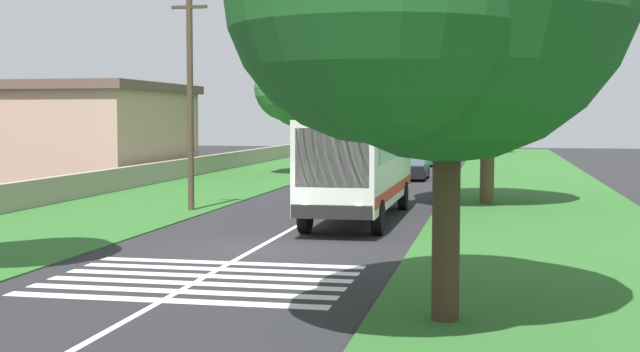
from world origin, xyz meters
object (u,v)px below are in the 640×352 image
object	(u,v)px
roadside_tree_left_2	(377,78)
roadside_tree_left_0	(305,84)
roadside_tree_right_0	(486,89)
roadside_building	(100,131)
trailing_car_3	(395,151)
trailing_car_1	(367,161)
trailing_car_2	(429,157)
roadside_tree_right_1	(484,58)
utility_pole	(190,98)
coach_bus	(361,159)
trailing_car_0	(412,168)

from	to	relation	value
roadside_tree_left_2	roadside_tree_left_0	bearing A→B (deg)	179.62
roadside_tree_right_0	roadside_building	bearing A→B (deg)	150.96
roadside_tree_right_0	trailing_car_3	bearing A→B (deg)	150.47
trailing_car_1	trailing_car_3	bearing A→B (deg)	-0.35
trailing_car_1	trailing_car_3	distance (m)	15.69
trailing_car_2	roadside_building	xyz separation A→B (m)	(-16.88, 18.04, 2.15)
roadside_tree_right_1	roadside_tree_left_2	bearing A→B (deg)	12.61
trailing_car_1	roadside_tree_right_1	bearing A→B (deg)	-159.58
trailing_car_3	utility_pole	world-z (taller)	utility_pole
coach_bus	roadside_tree_left_0	distance (m)	25.20
roadside_tree_left_0	utility_pole	size ratio (longest dim) A/B	1.07
trailing_car_0	trailing_car_3	world-z (taller)	same
trailing_car_0	roadside_tree_left_2	distance (m)	38.02
trailing_car_3	roadside_tree_right_0	bearing A→B (deg)	-29.53
roadside_tree_right_0	roadside_tree_right_1	xyz separation A→B (m)	(-50.04, -0.48, -0.27)
roadside_tree_left_2	trailing_car_3	bearing A→B (deg)	-165.59
trailing_car_0	roadside_tree_right_1	size ratio (longest dim) A/B	0.43
roadside_tree_left_2	trailing_car_0	bearing A→B (deg)	-169.20
trailing_car_1	roadside_building	world-z (taller)	roadside_building
trailing_car_0	trailing_car_1	xyz separation A→B (m)	(7.97, 3.74, 0.00)
roadside_building	roadside_tree_left_2	bearing A→B (deg)	-15.72
coach_bus	roadside_tree_left_2	world-z (taller)	roadside_tree_left_2
utility_pole	roadside_building	distance (m)	19.42
trailing_car_1	roadside_tree_left_2	distance (m)	29.75
trailing_car_0	trailing_car_1	size ratio (longest dim) A/B	1.00
utility_pole	trailing_car_1	bearing A→B (deg)	-6.63
trailing_car_2	trailing_car_1	bearing A→B (deg)	149.53
trailing_car_1	trailing_car_2	bearing A→B (deg)	-30.47
coach_bus	trailing_car_3	size ratio (longest dim) A/B	2.60
trailing_car_1	trailing_car_2	xyz separation A→B (m)	(6.28, -3.70, 0.00)
coach_bus	utility_pole	bearing A→B (deg)	78.12
trailing_car_0	trailing_car_2	bearing A→B (deg)	0.18
trailing_car_2	roadside_tree_left_2	world-z (taller)	roadside_tree_left_2
trailing_car_3	roadside_tree_right_0	distance (m)	15.98
roadside_tree_left_0	roadside_tree_left_2	world-z (taller)	roadside_tree_left_2
coach_bus	trailing_car_1	distance (m)	28.05
trailing_car_1	roadside_building	distance (m)	17.97
utility_pole	roadside_tree_left_0	bearing A→B (deg)	1.09
trailing_car_3	roadside_tree_left_2	world-z (taller)	roadside_tree_left_2
trailing_car_1	trailing_car_2	size ratio (longest dim) A/B	1.00
roadside_tree_right_1	roadside_building	xyz separation A→B (m)	(10.74, 22.29, -3.23)
trailing_car_2	roadside_tree_right_1	distance (m)	28.46
roadside_tree_left_0	roadside_tree_right_1	xyz separation A→B (m)	(-17.45, -11.43, 0.33)
roadside_tree_right_0	roadside_tree_right_1	distance (m)	50.04
trailing_car_0	trailing_car_2	world-z (taller)	same
trailing_car_3	roadside_tree_left_2	size ratio (longest dim) A/B	0.38
roadside_tree_left_2	roadside_tree_right_0	size ratio (longest dim) A/B	1.24
coach_bus	roadside_tree_right_1	xyz separation A→B (m)	(6.42, -4.16, 3.90)
trailing_car_3	roadside_tree_right_0	world-z (taller)	roadside_tree_right_0
trailing_car_2	utility_pole	size ratio (longest dim) A/B	0.51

